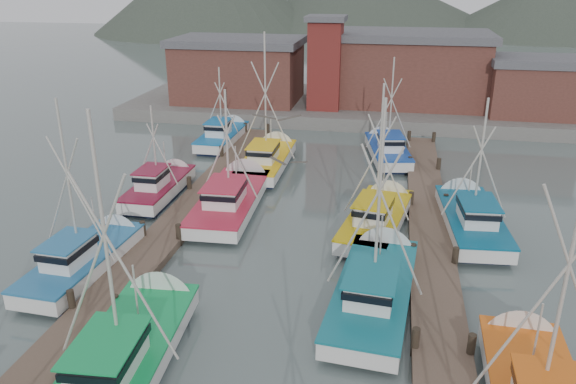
% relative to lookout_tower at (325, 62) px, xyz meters
% --- Properties ---
extents(ground, '(260.00, 260.00, 0.00)m').
position_rel_lookout_tower_xyz_m(ground, '(2.00, -33.00, -5.55)').
color(ground, '#4D5C58').
rests_on(ground, ground).
extents(dock_left, '(2.30, 46.00, 1.50)m').
position_rel_lookout_tower_xyz_m(dock_left, '(-5.00, -28.96, -5.34)').
color(dock_left, brown).
rests_on(dock_left, ground).
extents(dock_right, '(2.30, 46.00, 1.50)m').
position_rel_lookout_tower_xyz_m(dock_right, '(9.00, -28.96, -5.34)').
color(dock_right, brown).
rests_on(dock_right, ground).
extents(quay, '(44.00, 16.00, 1.20)m').
position_rel_lookout_tower_xyz_m(quay, '(2.00, 4.00, -4.95)').
color(quay, gray).
rests_on(quay, ground).
extents(shed_left, '(12.72, 8.48, 6.20)m').
position_rel_lookout_tower_xyz_m(shed_left, '(-9.00, 2.00, -1.21)').
color(shed_left, brown).
rests_on(shed_left, quay).
extents(shed_center, '(14.84, 9.54, 6.90)m').
position_rel_lookout_tower_xyz_m(shed_center, '(8.00, 4.00, -0.86)').
color(shed_center, brown).
rests_on(shed_center, quay).
extents(shed_right, '(8.48, 6.36, 5.20)m').
position_rel_lookout_tower_xyz_m(shed_right, '(19.00, 1.00, -1.71)').
color(shed_right, brown).
rests_on(shed_right, quay).
extents(lookout_tower, '(3.60, 3.60, 8.50)m').
position_rel_lookout_tower_xyz_m(lookout_tower, '(0.00, 0.00, 0.00)').
color(lookout_tower, maroon).
rests_on(lookout_tower, quay).
extents(distant_hills, '(175.00, 140.00, 42.00)m').
position_rel_lookout_tower_xyz_m(distant_hills, '(-10.76, 89.59, -5.55)').
color(distant_hills, '#404A3D').
rests_on(distant_hills, ground).
extents(boat_4, '(4.22, 9.85, 10.59)m').
position_rel_lookout_tower_xyz_m(boat_4, '(-2.20, -37.51, -4.86)').
color(boat_4, black).
rests_on(boat_4, ground).
extents(boat_5, '(4.01, 9.89, 9.98)m').
position_rel_lookout_tower_xyz_m(boat_5, '(6.36, -31.38, -4.87)').
color(boat_5, black).
rests_on(boat_5, ground).
extents(boat_6, '(3.69, 8.33, 9.16)m').
position_rel_lookout_tower_xyz_m(boat_6, '(-7.29, -31.32, -4.87)').
color(boat_6, black).
rests_on(boat_6, ground).
extents(boat_8, '(3.55, 10.15, 8.35)m').
position_rel_lookout_tower_xyz_m(boat_8, '(-2.62, -22.67, -4.87)').
color(boat_8, black).
rests_on(boat_8, ground).
extents(boat_9, '(4.07, 9.05, 8.98)m').
position_rel_lookout_tower_xyz_m(boat_9, '(6.17, -23.88, -4.87)').
color(boat_9, black).
rests_on(boat_9, ground).
extents(boat_10, '(2.75, 7.71, 6.57)m').
position_rel_lookout_tower_xyz_m(boat_10, '(-7.67, -21.51, -4.88)').
color(boat_10, black).
rests_on(boat_10, ground).
extents(boat_11, '(3.54, 9.20, 8.33)m').
position_rel_lookout_tower_xyz_m(boat_11, '(11.19, -22.91, -4.87)').
color(boat_11, black).
rests_on(boat_11, ground).
extents(boat_12, '(4.17, 9.16, 10.54)m').
position_rel_lookout_tower_xyz_m(boat_12, '(-2.17, -14.82, -4.86)').
color(boat_12, black).
rests_on(boat_12, ground).
extents(boat_13, '(3.95, 8.61, 8.42)m').
position_rel_lookout_tower_xyz_m(boat_13, '(6.28, -10.79, -4.87)').
color(boat_13, black).
rests_on(boat_13, ground).
extents(boat_14, '(2.97, 8.24, 7.05)m').
position_rel_lookout_tower_xyz_m(boat_14, '(-7.23, -9.28, -4.87)').
color(boat_14, black).
rests_on(boat_14, ground).
extents(gull_near, '(1.55, 0.66, 0.24)m').
position_rel_lookout_tower_xyz_m(gull_near, '(3.08, -36.38, 3.68)').
color(gull_near, gray).
rests_on(gull_near, ground).
extents(gull_far, '(1.52, 0.66, 0.24)m').
position_rel_lookout_tower_xyz_m(gull_far, '(2.87, -33.35, 1.25)').
color(gull_far, gray).
rests_on(gull_far, ground).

